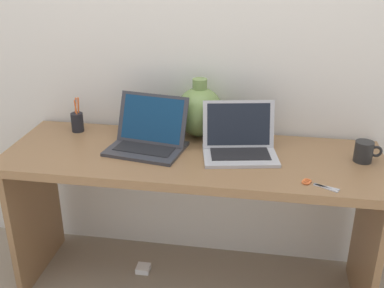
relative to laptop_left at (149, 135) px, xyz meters
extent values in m
plane|color=gray|center=(0.21, -0.04, -0.79)|extent=(6.00, 6.00, 0.00)
cube|color=silver|center=(0.21, 0.28, 0.41)|extent=(4.40, 0.04, 2.40)
cube|color=olive|center=(0.21, -0.04, -0.08)|extent=(1.69, 0.57, 0.04)
cube|color=olive|center=(-0.60, -0.04, -0.44)|extent=(0.03, 0.49, 0.69)
cube|color=olive|center=(1.01, -0.04, -0.44)|extent=(0.03, 0.49, 0.69)
cube|color=#333338|center=(-0.01, -0.04, -0.05)|extent=(0.37, 0.30, 0.01)
cube|color=black|center=(-0.01, -0.04, -0.04)|extent=(0.29, 0.19, 0.00)
cube|color=#333338|center=(0.01, 0.04, 0.06)|extent=(0.34, 0.15, 0.22)
cube|color=navy|center=(0.01, 0.04, 0.06)|extent=(0.30, 0.13, 0.19)
cube|color=#B2B2B7|center=(0.42, -0.04, -0.05)|extent=(0.36, 0.29, 0.01)
cube|color=black|center=(0.42, -0.04, -0.04)|extent=(0.28, 0.19, 0.00)
cube|color=#B2B2B7|center=(0.40, 0.05, 0.06)|extent=(0.33, 0.12, 0.21)
cube|color=black|center=(0.40, 0.05, 0.06)|extent=(0.29, 0.11, 0.19)
ellipsoid|color=#75934C|center=(0.21, 0.18, 0.06)|extent=(0.23, 0.23, 0.24)
cylinder|color=#75934C|center=(0.21, 0.18, 0.20)|extent=(0.07, 0.07, 0.05)
cylinder|color=black|center=(0.95, 0.01, -0.01)|extent=(0.08, 0.08, 0.09)
torus|color=black|center=(1.00, 0.01, -0.01)|extent=(0.05, 0.01, 0.05)
cylinder|color=black|center=(-0.40, 0.13, -0.01)|extent=(0.06, 0.06, 0.09)
cylinder|color=#338CBF|center=(-0.41, 0.14, 0.03)|extent=(0.02, 0.02, 0.13)
cylinder|color=orange|center=(-0.41, 0.14, 0.04)|extent=(0.02, 0.02, 0.14)
cylinder|color=orange|center=(-0.40, 0.12, 0.04)|extent=(0.01, 0.01, 0.14)
cylinder|color=orange|center=(-0.39, 0.14, 0.04)|extent=(0.02, 0.02, 0.15)
cube|color=#B7B7BC|center=(0.77, -0.26, -0.06)|extent=(0.10, 0.04, 0.00)
cube|color=#B7B7BC|center=(0.77, -0.27, -0.06)|extent=(0.09, 0.06, 0.00)
torus|color=orange|center=(0.70, -0.24, -0.06)|extent=(0.04, 0.03, 0.01)
torus|color=orange|center=(0.70, -0.23, -0.06)|extent=(0.03, 0.04, 0.01)
cube|color=white|center=(-0.06, 0.01, -0.77)|extent=(0.07, 0.07, 0.03)
camera|label=1|loc=(0.51, -1.91, 0.82)|focal=43.53mm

